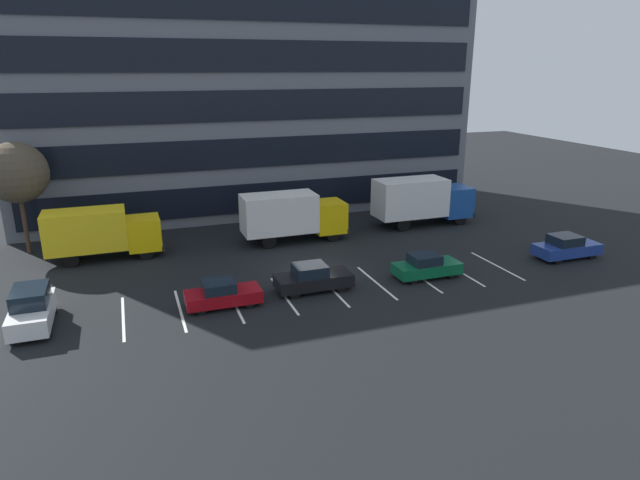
{
  "coord_description": "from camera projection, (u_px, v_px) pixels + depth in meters",
  "views": [
    {
      "loc": [
        -10.38,
        -29.68,
        12.08
      ],
      "look_at": [
        0.99,
        1.98,
        1.4
      ],
      "focal_mm": 30.89,
      "sensor_mm": 36.0,
      "label": 1
    }
  ],
  "objects": [
    {
      "name": "bare_tree",
      "position": [
        16.0,
        173.0,
        35.62
      ],
      "size": [
        3.97,
        3.97,
        7.45
      ],
      "color": "#473323",
      "rests_on": "ground_plane"
    },
    {
      "name": "ground_plane",
      "position": [
        316.0,
        273.0,
        33.62
      ],
      "size": [
        120.0,
        120.0,
        0.0
      ],
      "primitive_type": "plane",
      "color": "black"
    },
    {
      "name": "lot_markings",
      "position": [
        332.0,
        289.0,
        31.19
      ],
      "size": [
        22.54,
        5.4,
        0.01
      ],
      "color": "silver",
      "rests_on": "ground_plane"
    },
    {
      "name": "sedan_black",
      "position": [
        313.0,
        278.0,
        30.8
      ],
      "size": [
        4.28,
        1.79,
        1.53
      ],
      "color": "black",
      "rests_on": "ground_plane"
    },
    {
      "name": "box_truck_yellow_all",
      "position": [
        101.0,
        231.0,
        35.45
      ],
      "size": [
        7.2,
        2.38,
        3.34
      ],
      "color": "yellow",
      "rests_on": "ground_plane"
    },
    {
      "name": "office_building",
      "position": [
        246.0,
        103.0,
        47.0
      ],
      "size": [
        37.57,
        10.76,
        18.0
      ],
      "color": "slate",
      "rests_on": "ground_plane"
    },
    {
      "name": "suv_white",
      "position": [
        32.0,
        309.0,
        26.45
      ],
      "size": [
        1.79,
        4.22,
        1.91
      ],
      "color": "white",
      "rests_on": "ground_plane"
    },
    {
      "name": "sedan_forest",
      "position": [
        426.0,
        266.0,
        32.73
      ],
      "size": [
        4.01,
        1.68,
        1.44
      ],
      "color": "#0C5933",
      "rests_on": "ground_plane"
    },
    {
      "name": "sedan_maroon",
      "position": [
        222.0,
        294.0,
        28.76
      ],
      "size": [
        3.93,
        1.65,
        1.41
      ],
      "color": "maroon",
      "rests_on": "ground_plane"
    },
    {
      "name": "box_truck_yellow",
      "position": [
        292.0,
        215.0,
        39.11
      ],
      "size": [
        7.56,
        2.5,
        3.5
      ],
      "color": "yellow",
      "rests_on": "ground_plane"
    },
    {
      "name": "box_truck_blue",
      "position": [
        422.0,
        199.0,
        43.15
      ],
      "size": [
        8.03,
        2.66,
        3.72
      ],
      "color": "#194799",
      "rests_on": "ground_plane"
    },
    {
      "name": "sedan_navy",
      "position": [
        566.0,
        247.0,
        36.03
      ],
      "size": [
        4.35,
        1.82,
        1.56
      ],
      "color": "navy",
      "rests_on": "ground_plane"
    }
  ]
}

